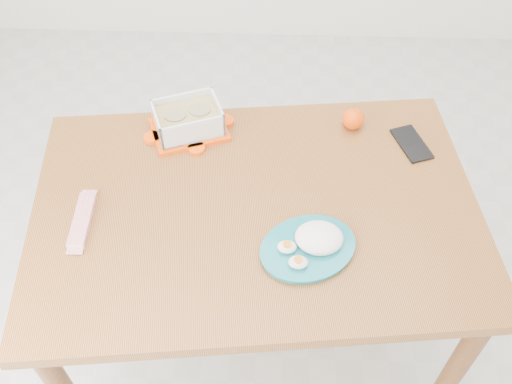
{
  "coord_description": "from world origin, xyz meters",
  "views": [
    {
      "loc": [
        0.04,
        -1.19,
        1.99
      ],
      "look_at": [
        -0.0,
        -0.19,
        0.81
      ],
      "focal_mm": 40.0,
      "sensor_mm": 36.0,
      "label": 1
    }
  ],
  "objects_px": {
    "smartphone": "(412,144)",
    "dining_table": "(256,226)",
    "rice_plate": "(312,244)",
    "food_container": "(188,120)",
    "orange_fruit": "(353,119)"
  },
  "relations": [
    {
      "from": "smartphone",
      "to": "rice_plate",
      "type": "bearing_deg",
      "value": -148.35
    },
    {
      "from": "food_container",
      "to": "dining_table",
      "type": "bearing_deg",
      "value": -73.93
    },
    {
      "from": "orange_fruit",
      "to": "smartphone",
      "type": "xyz_separation_m",
      "value": [
        0.18,
        -0.07,
        -0.03
      ]
    },
    {
      "from": "rice_plate",
      "to": "smartphone",
      "type": "height_order",
      "value": "rice_plate"
    },
    {
      "from": "food_container",
      "to": "orange_fruit",
      "type": "xyz_separation_m",
      "value": [
        0.51,
        0.04,
        -0.01
      ]
    },
    {
      "from": "food_container",
      "to": "orange_fruit",
      "type": "bearing_deg",
      "value": -16.5
    },
    {
      "from": "dining_table",
      "to": "food_container",
      "type": "relative_size",
      "value": 4.9
    },
    {
      "from": "food_container",
      "to": "smartphone",
      "type": "bearing_deg",
      "value": -23.6
    },
    {
      "from": "dining_table",
      "to": "smartphone",
      "type": "height_order",
      "value": "smartphone"
    },
    {
      "from": "rice_plate",
      "to": "food_container",
      "type": "bearing_deg",
      "value": 104.05
    },
    {
      "from": "rice_plate",
      "to": "smartphone",
      "type": "distance_m",
      "value": 0.51
    },
    {
      "from": "dining_table",
      "to": "smartphone",
      "type": "xyz_separation_m",
      "value": [
        0.47,
        0.26,
        0.1
      ]
    },
    {
      "from": "dining_table",
      "to": "rice_plate",
      "type": "distance_m",
      "value": 0.24
    },
    {
      "from": "smartphone",
      "to": "dining_table",
      "type": "bearing_deg",
      "value": -170.74
    },
    {
      "from": "dining_table",
      "to": "orange_fruit",
      "type": "bearing_deg",
      "value": 42.43
    }
  ]
}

